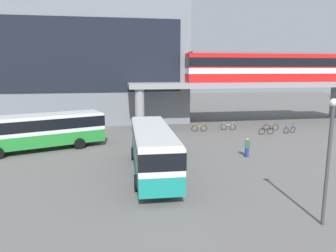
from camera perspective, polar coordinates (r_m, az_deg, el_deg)
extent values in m
plane|color=#605E5B|center=(30.38, -4.31, -3.34)|extent=(120.00, 120.00, 0.00)
cube|color=slate|center=(47.05, -14.92, 11.00)|extent=(27.62, 13.91, 15.93)
cube|color=black|center=(40.09, -15.83, 12.26)|extent=(24.85, 0.10, 8.92)
cube|color=gray|center=(43.00, 14.60, 7.35)|extent=(31.88, 6.91, 0.60)
cylinder|color=gray|center=(36.89, -5.16, 2.93)|extent=(1.10, 1.10, 4.85)
cylinder|color=gray|center=(42.15, -5.77, 3.85)|extent=(1.10, 1.10, 4.85)
cylinder|color=gray|center=(53.13, 27.92, 4.05)|extent=(1.10, 1.10, 4.85)
cube|color=red|center=(43.76, 17.00, 10.03)|extent=(20.86, 2.90, 3.60)
cube|color=silver|center=(43.76, 16.97, 9.56)|extent=(20.92, 2.96, 0.70)
cube|color=black|center=(43.76, 17.05, 10.97)|extent=(20.92, 2.96, 1.10)
cube|color=slate|center=(43.80, 17.13, 12.54)|extent=(20.02, 2.61, 0.24)
cube|color=teal|center=(21.89, -2.80, -5.94)|extent=(2.84, 11.07, 1.10)
cube|color=white|center=(21.56, -2.83, -2.63)|extent=(2.84, 11.07, 1.50)
cube|color=black|center=(21.54, -2.83, -2.43)|extent=(2.89, 11.11, 0.96)
cube|color=silver|center=(21.39, -2.85, -0.51)|extent=(2.70, 10.52, 0.12)
cylinder|color=black|center=(25.35, -6.36, -5.00)|extent=(0.31, 1.01, 1.00)
cylinder|color=black|center=(25.54, -0.73, -4.82)|extent=(0.31, 1.01, 1.00)
cylinder|color=black|center=(19.07, -5.71, -10.25)|extent=(0.31, 1.01, 1.00)
cylinder|color=black|center=(19.32, 1.83, -9.92)|extent=(0.31, 1.01, 1.00)
cube|color=#268C33|center=(30.12, -22.08, -2.16)|extent=(11.18, 6.16, 1.10)
cube|color=white|center=(29.88, -22.25, 0.27)|extent=(11.18, 6.16, 1.50)
cube|color=black|center=(29.87, -22.26, 0.42)|extent=(11.24, 6.21, 0.96)
cube|color=silver|center=(29.76, -22.36, 1.81)|extent=(10.63, 5.85, 0.12)
cylinder|color=black|center=(29.60, -15.75, -3.08)|extent=(1.04, 0.61, 1.00)
cylinder|color=black|center=(31.98, -16.88, -2.15)|extent=(1.04, 0.61, 1.00)
torus|color=black|center=(38.39, 21.73, -0.64)|extent=(0.73, 0.27, 0.74)
torus|color=black|center=(37.63, 20.65, -0.78)|extent=(0.73, 0.27, 0.74)
cylinder|color=#1E3FA5|center=(37.96, 21.22, -0.29)|extent=(1.02, 0.34, 0.05)
cylinder|color=#1E3FA5|center=(37.58, 20.68, -0.33)|extent=(0.04, 0.04, 0.55)
cylinder|color=#1E3FA5|center=(38.33, 21.76, -0.12)|extent=(0.04, 0.04, 0.65)
torus|color=black|center=(36.69, 18.09, -0.90)|extent=(0.74, 0.09, 0.74)
torus|color=black|center=(36.17, 16.66, -0.97)|extent=(0.74, 0.09, 0.74)
cylinder|color=black|center=(36.38, 17.40, -0.50)|extent=(1.05, 0.09, 0.05)
cylinder|color=black|center=(36.12, 16.68, -0.51)|extent=(0.04, 0.04, 0.55)
cylinder|color=black|center=(36.63, 18.12, -0.36)|extent=(0.04, 0.04, 0.65)
torus|color=black|center=(36.67, 6.49, -0.45)|extent=(0.74, 0.12, 0.74)
torus|color=black|center=(36.48, 4.87, -0.48)|extent=(0.74, 0.12, 0.74)
cylinder|color=orange|center=(36.52, 5.69, -0.03)|extent=(1.05, 0.14, 0.05)
cylinder|color=orange|center=(36.42, 4.88, -0.01)|extent=(0.04, 0.04, 0.55)
cylinder|color=orange|center=(36.60, 6.50, 0.09)|extent=(0.04, 0.04, 0.65)
torus|color=black|center=(39.15, 18.92, -0.26)|extent=(0.74, 0.20, 0.74)
torus|color=black|center=(38.83, 17.45, -0.26)|extent=(0.74, 0.20, 0.74)
cylinder|color=#996626|center=(38.94, 18.21, 0.15)|extent=(1.04, 0.24, 0.05)
cylinder|color=#996626|center=(38.78, 17.47, 0.18)|extent=(0.04, 0.04, 0.55)
cylinder|color=#996626|center=(39.09, 18.95, 0.25)|extent=(0.04, 0.04, 0.65)
torus|color=black|center=(37.94, 11.67, -0.23)|extent=(0.73, 0.27, 0.74)
torus|color=black|center=(37.87, 10.09, -0.20)|extent=(0.73, 0.27, 0.74)
cylinder|color=silver|center=(37.85, 10.90, 0.20)|extent=(1.02, 0.35, 0.05)
cylinder|color=silver|center=(37.81, 10.10, 0.25)|extent=(0.04, 0.04, 0.55)
cylinder|color=silver|center=(37.88, 11.69, 0.29)|extent=(0.04, 0.04, 0.65)
cylinder|color=navy|center=(26.81, 14.12, -4.65)|extent=(0.32, 0.32, 0.77)
cube|color=#33663F|center=(26.64, 14.18, -3.22)|extent=(0.48, 0.44, 0.61)
sphere|color=tan|center=(26.55, 14.22, -2.36)|extent=(0.21, 0.21, 0.21)
cylinder|color=#3F3F44|center=(16.08, 26.99, -6.69)|extent=(0.16, 0.16, 5.59)
sphere|color=silver|center=(15.53, 27.88, 3.79)|extent=(0.36, 0.36, 0.36)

